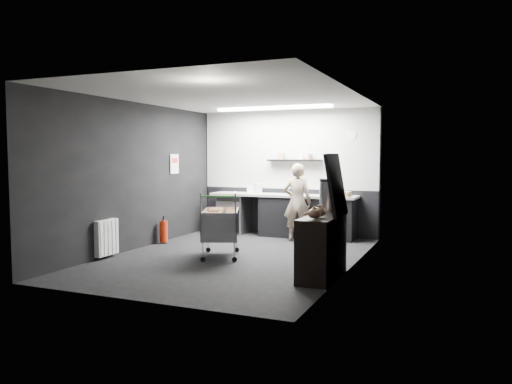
% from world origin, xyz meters
% --- Properties ---
extents(floor, '(5.50, 5.50, 0.00)m').
position_xyz_m(floor, '(0.00, 0.00, 0.00)').
color(floor, black).
rests_on(floor, ground).
extents(ceiling, '(5.50, 5.50, 0.00)m').
position_xyz_m(ceiling, '(0.00, 0.00, 2.70)').
color(ceiling, silver).
rests_on(ceiling, wall_back).
extents(wall_back, '(5.50, 0.00, 5.50)m').
position_xyz_m(wall_back, '(0.00, 2.75, 1.35)').
color(wall_back, black).
rests_on(wall_back, floor).
extents(wall_front, '(5.50, 0.00, 5.50)m').
position_xyz_m(wall_front, '(0.00, -2.75, 1.35)').
color(wall_front, black).
rests_on(wall_front, floor).
extents(wall_left, '(0.00, 5.50, 5.50)m').
position_xyz_m(wall_left, '(-2.00, 0.00, 1.35)').
color(wall_left, black).
rests_on(wall_left, floor).
extents(wall_right, '(0.00, 5.50, 5.50)m').
position_xyz_m(wall_right, '(2.00, 0.00, 1.35)').
color(wall_right, black).
rests_on(wall_right, floor).
extents(kitchen_wall_panel, '(3.95, 0.02, 1.70)m').
position_xyz_m(kitchen_wall_panel, '(0.00, 2.73, 1.85)').
color(kitchen_wall_panel, silver).
rests_on(kitchen_wall_panel, wall_back).
extents(dado_panel, '(3.95, 0.02, 1.00)m').
position_xyz_m(dado_panel, '(0.00, 2.73, 0.50)').
color(dado_panel, black).
rests_on(dado_panel, wall_back).
extents(floating_shelf, '(1.20, 0.22, 0.04)m').
position_xyz_m(floating_shelf, '(0.20, 2.62, 1.62)').
color(floating_shelf, black).
rests_on(floating_shelf, wall_back).
extents(wall_clock, '(0.20, 0.03, 0.20)m').
position_xyz_m(wall_clock, '(1.40, 2.72, 2.15)').
color(wall_clock, white).
rests_on(wall_clock, wall_back).
extents(poster, '(0.02, 0.30, 0.40)m').
position_xyz_m(poster, '(-1.98, 1.30, 1.55)').
color(poster, white).
rests_on(poster, wall_left).
extents(poster_red_band, '(0.02, 0.22, 0.10)m').
position_xyz_m(poster_red_band, '(-1.98, 1.30, 1.62)').
color(poster_red_band, red).
rests_on(poster_red_band, poster).
extents(radiator, '(0.10, 0.50, 0.60)m').
position_xyz_m(radiator, '(-1.94, -0.90, 0.35)').
color(radiator, white).
rests_on(radiator, wall_left).
extents(ceiling_strip, '(2.40, 0.20, 0.04)m').
position_xyz_m(ceiling_strip, '(0.00, 1.85, 2.67)').
color(ceiling_strip, white).
rests_on(ceiling_strip, ceiling).
extents(prep_counter, '(3.20, 0.61, 0.90)m').
position_xyz_m(prep_counter, '(0.14, 2.42, 0.46)').
color(prep_counter, black).
rests_on(prep_counter, floor).
extents(person, '(0.62, 0.45, 1.57)m').
position_xyz_m(person, '(0.48, 1.97, 0.79)').
color(person, beige).
rests_on(person, floor).
extents(shopping_cart, '(0.94, 1.20, 1.09)m').
position_xyz_m(shopping_cart, '(-0.23, -0.06, 0.52)').
color(shopping_cart, silver).
rests_on(shopping_cart, floor).
extents(sideboard, '(0.50, 1.17, 1.75)m').
position_xyz_m(sideboard, '(1.77, -0.79, 0.56)').
color(sideboard, black).
rests_on(sideboard, floor).
extents(fire_extinguisher, '(0.16, 0.16, 0.52)m').
position_xyz_m(fire_extinguisher, '(-1.85, 0.68, 0.25)').
color(fire_extinguisher, red).
rests_on(fire_extinguisher, floor).
extents(cardboard_box, '(0.48, 0.37, 0.10)m').
position_xyz_m(cardboard_box, '(1.22, 2.37, 0.95)').
color(cardboard_box, '#9F8255').
rests_on(cardboard_box, prep_counter).
extents(pink_tub, '(0.22, 0.22, 0.22)m').
position_xyz_m(pink_tub, '(-0.59, 2.42, 1.01)').
color(pink_tub, silver).
rests_on(pink_tub, prep_counter).
extents(white_container, '(0.24, 0.21, 0.17)m').
position_xyz_m(white_container, '(-0.70, 2.37, 0.99)').
color(white_container, white).
rests_on(white_container, prep_counter).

